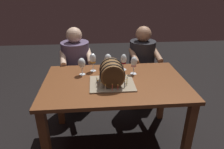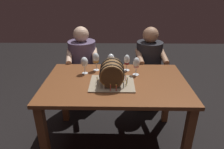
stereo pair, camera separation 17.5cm
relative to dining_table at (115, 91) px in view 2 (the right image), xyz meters
The scene contains 10 objects.
ground_plane 0.65m from the dining_table, ahead, with size 8.00×8.00×0.00m, color black.
dining_table is the anchor object (origin of this frame).
barrel_cake 0.23m from the dining_table, 120.15° to the right, with size 0.42×0.35×0.24m.
wine_glass_amber 0.42m from the dining_table, 128.30° to the left, with size 0.07×0.07×0.20m.
wine_glass_red 0.37m from the dining_table, 65.91° to the left, with size 0.07×0.07×0.18m.
wine_glass_white 0.36m from the dining_table, 101.17° to the left, with size 0.07×0.07×0.20m.
wine_glass_rose 0.36m from the dining_table, 36.21° to the left, with size 0.07×0.07×0.19m.
wine_glass_empty 0.44m from the dining_table, 150.50° to the left, with size 0.08×0.08×0.18m.
person_seated_left 0.87m from the dining_table, 120.56° to the left, with size 0.44×0.52×1.14m.
person_seated_right 0.87m from the dining_table, 59.39° to the left, with size 0.39×0.48×1.14m.
Camera 2 is at (-0.01, -1.78, 1.65)m, focal length 32.41 mm.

